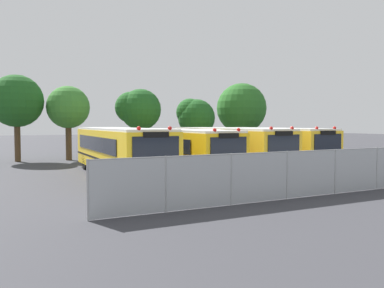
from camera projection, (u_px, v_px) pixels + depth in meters
The scene contains 12 objects.
ground_plane at pixel (202, 170), 24.17m from camera, with size 160.00×160.00×0.00m, color #38383D.
school_bus_0 at pixel (120, 149), 21.54m from camera, with size 2.75×11.20×2.71m.
school_bus_1 at pixel (178, 148), 23.11m from camera, with size 2.62×10.92×2.62m.
school_bus_2 at pixel (228, 146), 24.67m from camera, with size 2.65×10.63×2.68m.
school_bus_3 at pixel (271, 145), 26.44m from camera, with size 2.58×10.16×2.66m.
tree_0 at pixel (15, 102), 29.21m from camera, with size 3.85×3.85×6.40m.
tree_1 at pixel (69, 106), 30.59m from camera, with size 3.24×3.24×5.68m.
tree_2 at pixel (138, 109), 32.88m from camera, with size 3.72×3.38×5.66m.
tree_3 at pixel (195, 116), 35.17m from camera, with size 3.34×3.27×5.02m.
tree_4 at pixel (241, 108), 38.00m from camera, with size 4.74×4.74×6.64m.
chainlink_fence at pixel (312, 172), 15.43m from camera, with size 17.24×0.07×1.81m.
traffic_cone at pixel (315, 185), 16.53m from camera, with size 0.40×0.40×0.52m, color #EA5914.
Camera 1 is at (-11.45, -21.17, 2.84)m, focal length 37.39 mm.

